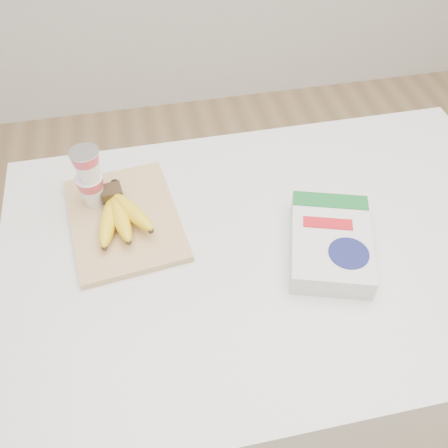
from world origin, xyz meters
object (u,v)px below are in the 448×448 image
cutting_board (124,219)px  cereal_box (330,242)px  bananas (119,215)px  table (265,345)px  yogurt_stack (89,176)px

cutting_board → cereal_box: size_ratio=1.14×
bananas → table: bearing=-20.0°
table → bananas: 0.63m
table → cutting_board: cutting_board is taller
table → yogurt_stack: yogurt_stack is taller
table → cutting_board: (-0.34, 0.14, 0.48)m
bananas → cereal_box: bananas is taller
yogurt_stack → cutting_board: bearing=-44.8°
table → cereal_box: (0.11, -0.04, 0.50)m
cutting_board → bananas: size_ratio=1.73×
bananas → yogurt_stack: yogurt_stack is taller
yogurt_stack → bananas: bearing=-54.6°
table → cereal_box: 0.51m
cutting_board → bananas: (-0.01, -0.01, 0.03)m
yogurt_stack → cereal_box: bearing=-25.9°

